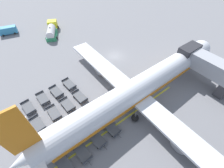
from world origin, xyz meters
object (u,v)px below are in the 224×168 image
(baggage_dolly_row_near_col_d, at_px, (65,166))
(baggage_dolly_row_mid_b_col_d, at_px, (96,139))
(baggage_dolly_row_mid_a_col_d, at_px, (82,152))
(baggage_dolly_row_far_col_a, at_px, (69,84))
(baggage_dolly_row_mid_b_col_a, at_px, (56,92))
(baggage_dolly_row_mid_a_col_a, at_px, (43,99))
(fuel_tanker_primary, at_px, (52,31))
(service_van, at_px, (8,30))
(baggage_dolly_row_near_col_a, at_px, (28,108))
(airplane, at_px, (138,89))
(baggage_dolly_row_mid_b_col_c, at_px, (82,120))
(baggage_dolly_row_mid_a_col_c, at_px, (66,132))
(baggage_dolly_row_far_col_c, at_px, (95,110))
(baggage_dolly_row_far_col_b, at_px, (80,97))
(baggage_dolly_row_near_col_c, at_px, (51,143))
(baggage_dolly_row_mid_a_col_b, at_px, (54,113))
(baggage_dolly_row_far_col_d, at_px, (111,128))
(baggage_dolly_row_mid_b_col_b, at_px, (68,105))
(baggage_dolly_row_near_col_b, at_px, (38,124))

(baggage_dolly_row_near_col_d, distance_m, baggage_dolly_row_mid_b_col_d, 5.34)
(baggage_dolly_row_mid_a_col_d, xyz_separation_m, baggage_dolly_row_far_col_a, (-13.33, 3.56, 0.00))
(baggage_dolly_row_mid_b_col_a, distance_m, baggage_dolly_row_far_col_a, 2.86)
(baggage_dolly_row_near_col_d, relative_size, baggage_dolly_row_mid_a_col_a, 1.00)
(fuel_tanker_primary, height_order, baggage_dolly_row_mid_a_col_a, fuel_tanker_primary)
(service_van, xyz_separation_m, baggage_dolly_row_near_col_a, (31.37, -1.40, -0.69))
(baggage_dolly_row_near_col_a, relative_size, baggage_dolly_row_mid_b_col_d, 1.00)
(airplane, bearing_deg, baggage_dolly_row_mid_b_col_c, -98.09)
(baggage_dolly_row_mid_a_col_c, xyz_separation_m, baggage_dolly_row_far_col_c, (-1.06, 5.59, 0.00))
(service_van, relative_size, baggage_dolly_row_far_col_b, 1.28)
(airplane, distance_m, baggage_dolly_row_near_col_c, 15.99)
(baggage_dolly_row_mid_b_col_c, bearing_deg, fuel_tanker_primary, 170.23)
(baggage_dolly_row_mid_a_col_b, bearing_deg, baggage_dolly_row_far_col_d, 40.74)
(baggage_dolly_row_near_col_c, height_order, baggage_dolly_row_mid_a_col_b, same)
(service_van, bearing_deg, baggage_dolly_row_mid_b_col_a, 7.28)
(baggage_dolly_row_near_col_d, height_order, baggage_dolly_row_far_col_a, same)
(baggage_dolly_row_near_col_a, height_order, baggage_dolly_row_mid_a_col_d, same)
(fuel_tanker_primary, bearing_deg, baggage_dolly_row_far_col_b, -7.56)
(airplane, height_order, baggage_dolly_row_mid_a_col_b, airplane)
(baggage_dolly_row_mid_a_col_d, bearing_deg, baggage_dolly_row_near_col_a, -159.09)
(baggage_dolly_row_near_col_d, bearing_deg, baggage_dolly_row_mid_a_col_c, 156.49)
(airplane, bearing_deg, baggage_dolly_row_near_col_d, -77.14)
(baggage_dolly_row_mid_a_col_c, xyz_separation_m, baggage_dolly_row_far_col_a, (-9.27, 4.28, 0.00))
(baggage_dolly_row_far_col_c, bearing_deg, baggage_dolly_row_mid_b_col_c, -79.22)
(baggage_dolly_row_near_col_a, xyz_separation_m, baggage_dolly_row_mid_a_col_a, (-0.63, 2.67, 0.00))
(baggage_dolly_row_mid_a_col_c, relative_size, baggage_dolly_row_mid_b_col_b, 1.00)
(baggage_dolly_row_mid_a_col_d, distance_m, baggage_dolly_row_far_col_b, 10.03)
(baggage_dolly_row_mid_a_col_b, bearing_deg, baggage_dolly_row_mid_b_col_c, 41.11)
(baggage_dolly_row_near_col_a, relative_size, baggage_dolly_row_near_col_d, 1.00)
(fuel_tanker_primary, distance_m, baggage_dolly_row_mid_a_col_d, 36.54)
(baggage_dolly_row_mid_a_col_a, distance_m, baggage_dolly_row_mid_a_col_c, 8.58)
(baggage_dolly_row_near_col_c, distance_m, baggage_dolly_row_far_col_c, 8.21)
(baggage_dolly_row_mid_a_col_b, distance_m, baggage_dolly_row_far_col_d, 10.01)
(baggage_dolly_row_mid_b_col_c, relative_size, baggage_dolly_row_far_col_a, 1.00)
(baggage_dolly_row_near_col_b, height_order, baggage_dolly_row_mid_b_col_c, same)
(baggage_dolly_row_mid_a_col_b, relative_size, baggage_dolly_row_mid_a_col_d, 1.00)
(baggage_dolly_row_near_col_b, height_order, baggage_dolly_row_mid_b_col_b, same)
(baggage_dolly_row_near_col_b, xyz_separation_m, baggage_dolly_row_mid_b_col_b, (-0.95, 5.44, 0.00))
(baggage_dolly_row_near_col_c, relative_size, baggage_dolly_row_far_col_c, 0.99)
(baggage_dolly_row_near_col_b, distance_m, baggage_dolly_row_near_col_c, 4.22)
(baggage_dolly_row_near_col_c, bearing_deg, baggage_dolly_row_near_col_a, -170.81)
(baggage_dolly_row_mid_b_col_b, bearing_deg, fuel_tanker_primary, 167.23)
(baggage_dolly_row_mid_a_col_d, xyz_separation_m, baggage_dolly_row_far_col_b, (-9.20, 3.99, 0.00))
(baggage_dolly_row_mid_b_col_d, bearing_deg, airplane, 104.63)
(baggage_dolly_row_near_col_a, height_order, baggage_dolly_row_mid_a_col_a, same)
(baggage_dolly_row_mid_b_col_d, bearing_deg, baggage_dolly_row_far_col_c, 153.95)
(airplane, relative_size, baggage_dolly_row_mid_b_col_b, 10.68)
(baggage_dolly_row_mid_a_col_b, xyz_separation_m, baggage_dolly_row_mid_b_col_b, (-0.33, 2.56, 0.00))
(baggage_dolly_row_far_col_c, relative_size, baggage_dolly_row_far_col_d, 1.00)
(baggage_dolly_row_near_col_b, distance_m, baggage_dolly_row_far_col_c, 9.31)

